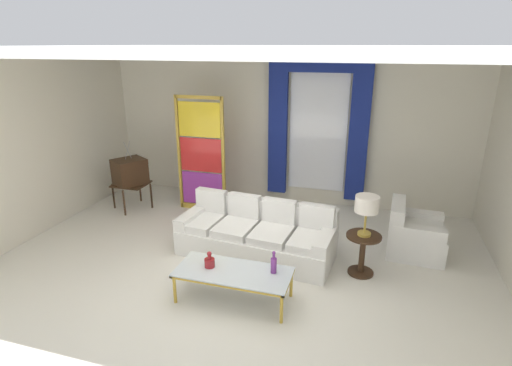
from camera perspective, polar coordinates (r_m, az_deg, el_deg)
name	(u,v)px	position (r m, az deg, el deg)	size (l,w,h in m)	color
ground_plane	(235,272)	(5.86, -2.96, -12.53)	(16.00, 16.00, 0.00)	silver
wall_rear	(285,127)	(8.09, 4.15, 7.87)	(8.00, 0.12, 3.00)	silver
wall_left	(40,143)	(7.70, -28.27, 5.05)	(0.12, 7.00, 3.00)	silver
ceiling_slab	(251,48)	(5.75, -0.70, 18.61)	(8.00, 7.60, 0.04)	white
curtained_window	(318,118)	(7.77, 8.78, 9.04)	(2.00, 0.17, 2.70)	white
couch_white_long	(258,235)	(6.21, 0.22, -7.33)	(2.41, 1.14, 0.86)	white
coffee_table	(233,273)	(5.12, -3.22, -12.67)	(1.44, 0.62, 0.41)	silver
bottle_blue_decanter	(210,262)	(5.18, -6.60, -11.02)	(0.13, 0.13, 0.21)	maroon
bottle_crystal_tall	(274,264)	(5.01, 2.52, -11.41)	(0.07, 0.07, 0.29)	#753384
vintage_tv	(130,173)	(8.10, -17.44, 1.40)	(0.74, 0.76, 1.35)	#382314
armchair_white	(412,236)	(6.67, 21.25, -6.96)	(0.86, 0.86, 0.80)	white
stained_glass_divider	(201,157)	(7.63, -7.81, 3.64)	(0.95, 0.05, 2.20)	gold
peacock_figurine	(216,207)	(7.49, -5.62, -3.35)	(0.44, 0.60, 0.50)	beige
round_side_table	(362,251)	(5.85, 14.85, -9.25)	(0.48, 0.48, 0.59)	#382314
table_lamp_brass	(367,206)	(5.57, 15.43, -3.14)	(0.32, 0.32, 0.57)	#B29338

